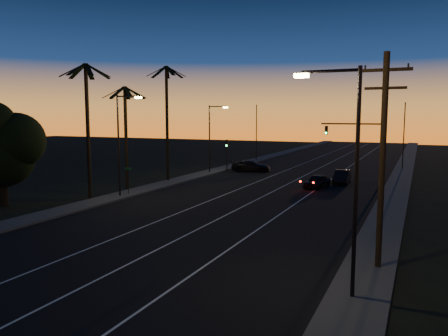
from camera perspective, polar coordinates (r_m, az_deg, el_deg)
The scene contains 23 objects.
ground at distance 18.57m, azimuth -24.85°, elevation -16.52°, with size 220.00×220.00×0.00m, color black.
road at distance 43.61m, azimuth 6.46°, elevation -2.70°, with size 20.00×170.00×0.01m, color black.
sidewalk_left at distance 48.18m, azimuth -6.32°, elevation -1.70°, with size 2.40×170.00×0.16m, color #3A3A37.
sidewalk_right at distance 41.61m, azimuth 21.32°, elevation -3.48°, with size 2.40×170.00×0.16m, color #3A3A37.
lane_stripe_left at distance 44.61m, azimuth 2.79°, elevation -2.43°, with size 0.12×160.00×0.01m, color silver.
lane_stripe_mid at distance 43.46m, azimuth 7.09°, elevation -2.72°, with size 0.12×160.00×0.01m, color silver.
lane_stripe_right at distance 42.57m, azimuth 11.59°, elevation -3.01°, with size 0.12×160.00×0.01m, color silver.
bushy_tree at distance 38.41m, azimuth -27.11°, elevation 2.81°, with size 6.30×5.30×8.30m.
palm_near at distance 38.77m, azimuth -17.41°, elevation 6.35°, with size 4.25×4.16×11.53m.
palm_mid at distance 43.80m, azimuth -12.72°, elevation 5.44°, with size 4.25×4.16×10.03m.
palm_far at distance 48.18m, azimuth -7.47°, elevation 7.27°, with size 4.25×4.16×12.53m.
streetlight_left_near at distance 39.14m, azimuth -13.29°, elevation 3.92°, with size 2.55×0.26×9.00m.
streetlight_left_far at distance 54.50m, azimuth -1.62°, elevation 4.58°, with size 2.55×0.26×8.50m.
streetlight_right_near at distance 17.23m, azimuth 15.98°, elevation 0.43°, with size 2.55×0.26×9.00m.
street_sign at distance 40.33m, azimuth -12.39°, elevation -1.21°, with size 0.70×0.06×2.60m.
utility_pole at distance 21.10m, azimuth 20.00°, elevation 1.38°, with size 2.20×0.28×10.00m.
signal_mast at distance 51.36m, azimuth 17.63°, elevation 3.82°, with size 7.10×0.41×7.00m.
signal_post at distance 55.92m, azimuth 0.38°, elevation 2.41°, with size 0.28×0.37×4.20m.
far_pole_left at distance 70.30m, azimuth 4.25°, elevation 4.60°, with size 0.14×0.14×9.00m, color black.
far_pole_right at distance 63.05m, azimuth 22.42°, elevation 3.86°, with size 0.14×0.14×9.00m, color black.
lead_car at distance 44.60m, azimuth 12.06°, elevation -1.71°, with size 2.41×4.63×1.35m.
right_car at distance 48.23m, azimuth 15.17°, elevation -1.12°, with size 1.68×4.38×1.42m.
cross_car at distance 56.64m, azimuth 3.50°, elevation 0.27°, with size 5.38×3.17×1.46m.
Camera 1 is at (13.18, -10.96, 7.15)m, focal length 35.00 mm.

